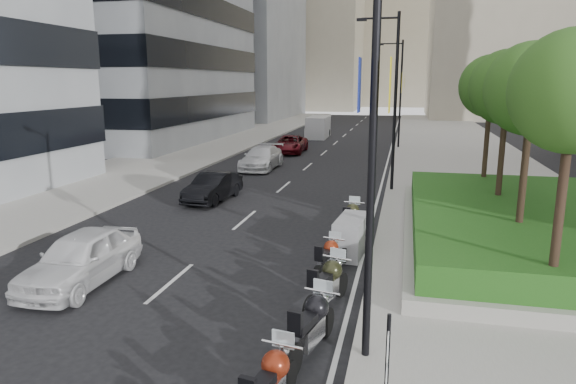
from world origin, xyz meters
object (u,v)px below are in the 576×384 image
(lamp_post_0, at_px, (365,114))
(motorcycle_6, at_px, (351,219))
(delivery_van, at_px, (318,128))
(lamp_post_2, at_px, (399,88))
(motorcycle_2, at_px, (312,325))
(motorcycle_5, at_px, (351,236))
(car_b, at_px, (213,187))
(motorcycle_3, at_px, (328,284))
(car_a, at_px, (81,258))
(motorcycle_4, at_px, (328,258))
(car_c, at_px, (262,158))
(lamp_post_1, at_px, (392,93))
(parking_sign, at_px, (386,382))
(car_d, at_px, (290,144))

(lamp_post_0, height_order, motorcycle_6, lamp_post_0)
(delivery_van, bearing_deg, lamp_post_2, -42.49)
(motorcycle_2, distance_m, delivery_van, 42.52)
(motorcycle_5, xyz_separation_m, car_b, (-7.35, 6.42, 0.04))
(lamp_post_2, bearing_deg, motorcycle_6, -92.40)
(motorcycle_2, height_order, motorcycle_3, motorcycle_2)
(motorcycle_3, distance_m, car_a, 7.09)
(motorcycle_2, xyz_separation_m, motorcycle_4, (-0.33, 4.49, -0.10))
(motorcycle_6, bearing_deg, car_a, 138.47)
(motorcycle_3, height_order, motorcycle_4, motorcycle_3)
(motorcycle_5, bearing_deg, lamp_post_2, 3.28)
(car_a, bearing_deg, motorcycle_6, 41.93)
(motorcycle_2, distance_m, car_a, 7.49)
(car_b, bearing_deg, lamp_post_2, 74.48)
(car_a, xyz_separation_m, car_c, (-0.35, 20.02, -0.02))
(motorcycle_6, xyz_separation_m, car_c, (-7.33, 13.59, 0.12))
(lamp_post_1, bearing_deg, motorcycle_3, -93.89)
(motorcycle_3, bearing_deg, delivery_van, 26.98)
(parking_sign, distance_m, car_a, 10.30)
(motorcycle_2, bearing_deg, parking_sign, -139.06)
(lamp_post_1, distance_m, motorcycle_5, 11.34)
(lamp_post_2, bearing_deg, car_b, -110.45)
(motorcycle_2, distance_m, car_b, 14.85)
(car_b, bearing_deg, car_d, 95.35)
(delivery_van, bearing_deg, car_c, -92.74)
(parking_sign, distance_m, motorcycle_3, 5.66)
(lamp_post_0, relative_size, delivery_van, 1.75)
(lamp_post_1, bearing_deg, parking_sign, -88.12)
(car_a, relative_size, car_b, 1.09)
(car_c, xyz_separation_m, car_d, (0.10, 7.98, -0.04))
(motorcycle_4, distance_m, car_c, 19.27)
(lamp_post_2, height_order, parking_sign, lamp_post_2)
(motorcycle_3, xyz_separation_m, car_b, (-7.20, 10.65, 0.03))
(car_b, distance_m, delivery_van, 28.96)
(car_a, bearing_deg, lamp_post_2, 75.34)
(delivery_van, bearing_deg, car_a, -91.61)
(motorcycle_2, height_order, car_d, car_d)
(lamp_post_1, distance_m, car_b, 10.12)
(motorcycle_5, bearing_deg, parking_sign, -166.04)
(lamp_post_0, height_order, lamp_post_2, same)
(lamp_post_0, relative_size, lamp_post_2, 1.00)
(delivery_van, bearing_deg, car_d, -93.08)
(motorcycle_5, bearing_deg, motorcycle_6, 11.19)
(car_b, relative_size, delivery_van, 0.80)
(motorcycle_5, bearing_deg, car_b, 53.87)
(delivery_van, bearing_deg, motorcycle_2, -81.99)
(car_a, distance_m, car_c, 20.02)
(car_b, height_order, car_c, car_c)
(lamp_post_2, xyz_separation_m, motorcycle_2, (-0.98, -34.97, -4.41))
(parking_sign, height_order, motorcycle_6, parking_sign)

